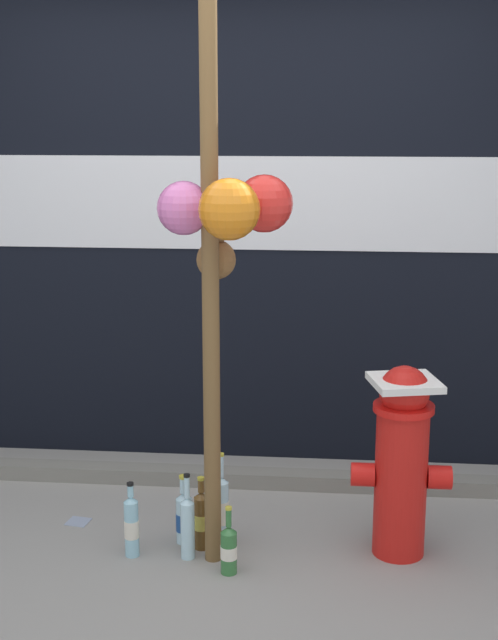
{
  "coord_description": "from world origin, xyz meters",
  "views": [
    {
      "loc": [
        0.49,
        -3.17,
        1.89
      ],
      "look_at": [
        0.17,
        0.3,
        1.07
      ],
      "focal_mm": 49.55,
      "sensor_mm": 36.0,
      "label": 1
    }
  ],
  "objects_px": {
    "fire_hydrant": "(402,457)",
    "bottle_2": "(184,517)",
    "bottle_1": "(188,525)",
    "bottle_0": "(132,526)",
    "bottle_3": "(221,508)",
    "bottle_4": "(229,549)",
    "bottle_5": "(202,519)",
    "memorial_post": "(219,150)"
  },
  "relations": [
    {
      "from": "bottle_3",
      "to": "memorial_post",
      "type": "bearing_deg",
      "value": -82.13
    },
    {
      "from": "memorial_post",
      "to": "bottle_3",
      "type": "bearing_deg",
      "value": 97.87
    },
    {
      "from": "bottle_0",
      "to": "bottle_5",
      "type": "relative_size",
      "value": 1.01
    },
    {
      "from": "bottle_3",
      "to": "bottle_5",
      "type": "distance_m",
      "value": 0.11
    },
    {
      "from": "bottle_1",
      "to": "bottle_3",
      "type": "distance_m",
      "value": 0.21
    },
    {
      "from": "bottle_0",
      "to": "bottle_4",
      "type": "bearing_deg",
      "value": -14.17
    },
    {
      "from": "bottle_0",
      "to": "bottle_5",
      "type": "xyz_separation_m",
      "value": [
        0.29,
        0.09,
        -0.0
      ]
    },
    {
      "from": "bottle_1",
      "to": "bottle_5",
      "type": "distance_m",
      "value": 0.1
    },
    {
      "from": "memorial_post",
      "to": "bottle_5",
      "type": "distance_m",
      "value": 1.62
    },
    {
      "from": "memorial_post",
      "to": "bottle_0",
      "type": "xyz_separation_m",
      "value": [
        -0.4,
        0.01,
        -1.61
      ]
    },
    {
      "from": "bottle_1",
      "to": "bottle_0",
      "type": "bearing_deg",
      "value": -179.28
    },
    {
      "from": "bottle_5",
      "to": "bottle_1",
      "type": "bearing_deg",
      "value": -117.33
    },
    {
      "from": "bottle_1",
      "to": "bottle_4",
      "type": "relative_size",
      "value": 1.3
    },
    {
      "from": "memorial_post",
      "to": "bottle_2",
      "type": "relative_size",
      "value": 9.5
    },
    {
      "from": "bottle_0",
      "to": "bottle_5",
      "type": "distance_m",
      "value": 0.31
    },
    {
      "from": "bottle_4",
      "to": "bottle_5",
      "type": "height_order",
      "value": "bottle_5"
    },
    {
      "from": "bottle_2",
      "to": "bottle_4",
      "type": "xyz_separation_m",
      "value": [
        0.23,
        -0.25,
        -0.01
      ]
    },
    {
      "from": "bottle_1",
      "to": "bottle_3",
      "type": "xyz_separation_m",
      "value": [
        0.13,
        0.17,
        0.01
      ]
    },
    {
      "from": "fire_hydrant",
      "to": "bottle_2",
      "type": "height_order",
      "value": "fire_hydrant"
    },
    {
      "from": "memorial_post",
      "to": "bottle_3",
      "type": "relative_size",
      "value": 7.26
    },
    {
      "from": "fire_hydrant",
      "to": "bottle_5",
      "type": "xyz_separation_m",
      "value": [
        -0.87,
        -0.04,
        -0.31
      ]
    },
    {
      "from": "memorial_post",
      "to": "bottle_3",
      "type": "height_order",
      "value": "memorial_post"
    },
    {
      "from": "bottle_2",
      "to": "bottle_0",
      "type": "bearing_deg",
      "value": -145.57
    },
    {
      "from": "fire_hydrant",
      "to": "bottle_4",
      "type": "xyz_separation_m",
      "value": [
        -0.72,
        -0.25,
        -0.34
      ]
    },
    {
      "from": "bottle_0",
      "to": "bottle_5",
      "type": "bearing_deg",
      "value": 17.92
    },
    {
      "from": "bottle_3",
      "to": "bottle_5",
      "type": "xyz_separation_m",
      "value": [
        -0.08,
        -0.08,
        -0.02
      ]
    },
    {
      "from": "bottle_2",
      "to": "bottle_4",
      "type": "distance_m",
      "value": 0.34
    },
    {
      "from": "bottle_4",
      "to": "bottle_3",
      "type": "bearing_deg",
      "value": 103.09
    },
    {
      "from": "bottle_5",
      "to": "bottle_3",
      "type": "bearing_deg",
      "value": 44.99
    },
    {
      "from": "memorial_post",
      "to": "bottle_3",
      "type": "xyz_separation_m",
      "value": [
        -0.03,
        0.19,
        -1.59
      ]
    },
    {
      "from": "bottle_3",
      "to": "bottle_4",
      "type": "height_order",
      "value": "bottle_3"
    },
    {
      "from": "bottle_2",
      "to": "bottle_3",
      "type": "bearing_deg",
      "value": 10.69
    },
    {
      "from": "bottle_0",
      "to": "bottle_4",
      "type": "height_order",
      "value": "bottle_0"
    },
    {
      "from": "bottle_3",
      "to": "bottle_4",
      "type": "distance_m",
      "value": 0.3
    },
    {
      "from": "bottle_1",
      "to": "bottle_5",
      "type": "relative_size",
      "value": 1.15
    },
    {
      "from": "bottle_2",
      "to": "bottle_3",
      "type": "height_order",
      "value": "bottle_3"
    },
    {
      "from": "fire_hydrant",
      "to": "memorial_post",
      "type": "bearing_deg",
      "value": -168.99
    },
    {
      "from": "bottle_1",
      "to": "bottle_2",
      "type": "distance_m",
      "value": 0.15
    },
    {
      "from": "fire_hydrant",
      "to": "bottle_2",
      "type": "bearing_deg",
      "value": 179.53
    },
    {
      "from": "memorial_post",
      "to": "bottle_1",
      "type": "relative_size",
      "value": 7.85
    },
    {
      "from": "bottle_0",
      "to": "bottle_1",
      "type": "bearing_deg",
      "value": 0.72
    },
    {
      "from": "fire_hydrant",
      "to": "bottle_5",
      "type": "bearing_deg",
      "value": -177.35
    }
  ]
}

